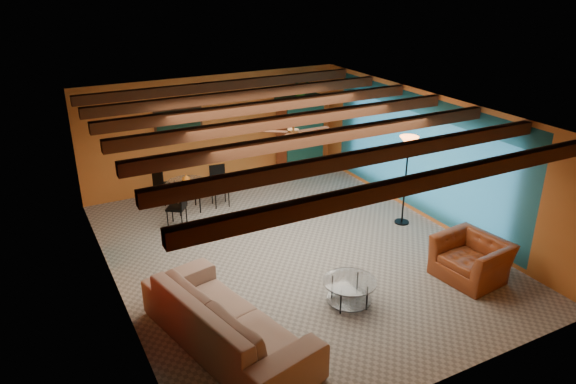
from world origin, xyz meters
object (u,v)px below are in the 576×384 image
potted_plant (300,89)px  armoire (300,136)px  floor_lamp (405,181)px  sofa (227,319)px  coffee_table (349,292)px  vase (185,167)px  dining_table (187,191)px  armchair (471,259)px

potted_plant → armoire: bearing=0.0°
floor_lamp → sofa: bearing=-157.3°
coffee_table → floor_lamp: size_ratio=0.45×
sofa → vase: bearing=-24.3°
armoire → vase: armoire is taller
coffee_table → vase: (-1.16, 4.69, 0.81)m
dining_table → sofa: bearing=-101.3°
armchair → armoire: bearing=174.1°
armchair → coffee_table: bearing=-104.2°
potted_plant → coffee_table: bearing=-111.5°
potted_plant → armchair: bearing=-89.2°
sofa → armoire: 7.18m
coffee_table → floor_lamp: (2.67, 1.97, 0.74)m
vase → potted_plant: bearing=16.2°
armchair → coffee_table: armchair is taller
sofa → potted_plant: bearing=-50.3°
armchair → coffee_table: size_ratio=1.31×
dining_table → vase: vase is taller
coffee_table → armoire: size_ratio=0.44×
dining_table → vase: size_ratio=9.31×
floor_lamp → potted_plant: bearing=96.7°
coffee_table → potted_plant: size_ratio=1.70×
potted_plant → vase: (-3.39, -0.98, -1.18)m
floor_lamp → vase: 4.69m
coffee_table → dining_table: dining_table is taller
potted_plant → floor_lamp: bearing=-83.3°
sofa → dining_table: (0.94, 4.71, 0.04)m
dining_table → vase: 0.56m
floor_lamp → armoire: bearing=96.7°
sofa → potted_plant: (4.33, 5.70, 1.79)m
sofa → coffee_table: sofa is taller
sofa → dining_table: size_ratio=1.64×
vase → coffee_table: bearing=-76.2°
armchair → coffee_table: 2.34m
sofa → armchair: 4.42m
coffee_table → potted_plant: potted_plant is taller
dining_table → floor_lamp: 4.72m
dining_table → armchair: bearing=-55.2°
dining_table → armoire: bearing=16.2°
armoire → dining_table: bearing=-172.9°
vase → dining_table: bearing=0.0°
armchair → dining_table: 6.09m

